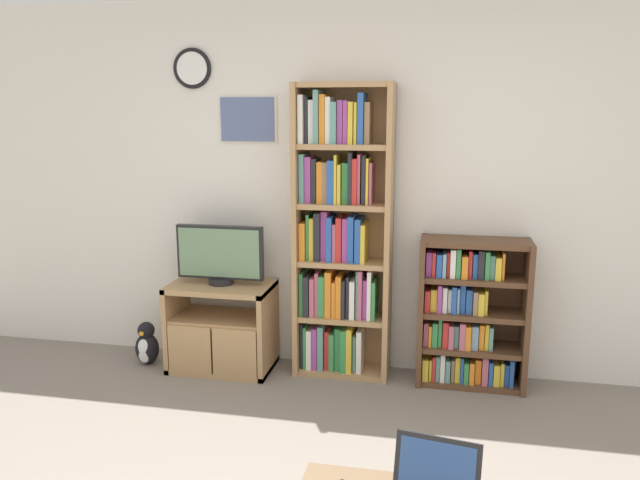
{
  "coord_description": "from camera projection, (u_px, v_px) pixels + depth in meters",
  "views": [
    {
      "loc": [
        0.56,
        -2.03,
        1.85
      ],
      "look_at": [
        -0.1,
        1.24,
        1.15
      ],
      "focal_mm": 35.0,
      "sensor_mm": 36.0,
      "label": 1
    }
  ],
  "objects": [
    {
      "name": "wall_back",
      "position": [
        363.0,
        189.0,
        4.37
      ],
      "size": [
        7.05,
        0.09,
        2.6
      ],
      "color": "silver",
      "rests_on": "ground_plane"
    },
    {
      "name": "television",
      "position": [
        220.0,
        255.0,
        4.4
      ],
      "size": [
        0.63,
        0.18,
        0.42
      ],
      "color": "black",
      "rests_on": "tv_stand"
    },
    {
      "name": "tv_stand",
      "position": [
        221.0,
        327.0,
        4.48
      ],
      "size": [
        0.73,
        0.45,
        0.63
      ],
      "color": "tan",
      "rests_on": "ground_plane"
    },
    {
      "name": "bookshelf_short",
      "position": [
        467.0,
        315.0,
        4.21
      ],
      "size": [
        0.72,
        0.31,
        1.01
      ],
      "color": "brown",
      "rests_on": "ground_plane"
    },
    {
      "name": "bookshelf_tall",
      "position": [
        339.0,
        236.0,
        4.29
      ],
      "size": [
        0.66,
        0.29,
        2.02
      ],
      "color": "tan",
      "rests_on": "ground_plane"
    },
    {
      "name": "penguin_figurine",
      "position": [
        147.0,
        345.0,
        4.59
      ],
      "size": [
        0.17,
        0.16,
        0.32
      ],
      "color": "black",
      "rests_on": "ground_plane"
    }
  ]
}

